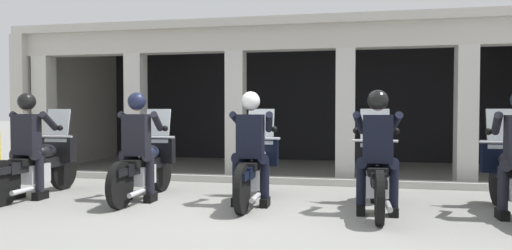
# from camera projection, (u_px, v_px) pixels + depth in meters

# --- Properties ---
(ground_plane) EXTENTS (80.00, 80.00, 0.00)m
(ground_plane) POSITION_uv_depth(u_px,v_px,m) (281.00, 177.00, 9.27)
(ground_plane) COLOR gray
(station_building) EXTENTS (11.57, 4.26, 3.06)m
(station_building) POSITION_uv_depth(u_px,v_px,m) (301.00, 83.00, 10.97)
(station_building) COLOR black
(station_building) RESTS_ON ground
(kerb_strip) EXTENTS (11.07, 0.24, 0.12)m
(kerb_strip) POSITION_uv_depth(u_px,v_px,m) (285.00, 180.00, 8.47)
(kerb_strip) COLOR #B7B5AD
(kerb_strip) RESTS_ON ground
(motorcycle_far_left) EXTENTS (0.62, 2.04, 1.35)m
(motorcycle_far_left) POSITION_uv_depth(u_px,v_px,m) (41.00, 163.00, 7.29)
(motorcycle_far_left) COLOR black
(motorcycle_far_left) RESTS_ON ground
(police_officer_far_left) EXTENTS (0.63, 0.61, 1.58)m
(police_officer_far_left) POSITION_uv_depth(u_px,v_px,m) (28.00, 136.00, 7.00)
(police_officer_far_left) COLOR black
(police_officer_far_left) RESTS_ON ground
(motorcycle_left) EXTENTS (0.62, 2.04, 1.35)m
(motorcycle_left) POSITION_uv_depth(u_px,v_px,m) (146.00, 165.00, 7.11)
(motorcycle_left) COLOR black
(motorcycle_left) RESTS_ON ground
(police_officer_left) EXTENTS (0.63, 0.61, 1.58)m
(police_officer_left) POSITION_uv_depth(u_px,v_px,m) (137.00, 137.00, 6.82)
(police_officer_left) COLOR black
(police_officer_left) RESTS_ON ground
(motorcycle_center) EXTENTS (0.62, 2.04, 1.35)m
(motorcycle_center) POSITION_uv_depth(u_px,v_px,m) (255.00, 168.00, 6.77)
(motorcycle_center) COLOR black
(motorcycle_center) RESTS_ON ground
(police_officer_center) EXTENTS (0.63, 0.61, 1.58)m
(police_officer_center) POSITION_uv_depth(u_px,v_px,m) (251.00, 138.00, 6.48)
(police_officer_center) COLOR black
(police_officer_center) RESTS_ON ground
(motorcycle_right) EXTENTS (0.62, 2.04, 1.35)m
(motorcycle_right) POSITION_uv_depth(u_px,v_px,m) (376.00, 173.00, 6.21)
(motorcycle_right) COLOR black
(motorcycle_right) RESTS_ON ground
(police_officer_right) EXTENTS (0.63, 0.61, 1.58)m
(police_officer_right) POSITION_uv_depth(u_px,v_px,m) (377.00, 141.00, 5.92)
(police_officer_right) COLOR black
(police_officer_right) RESTS_ON ground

